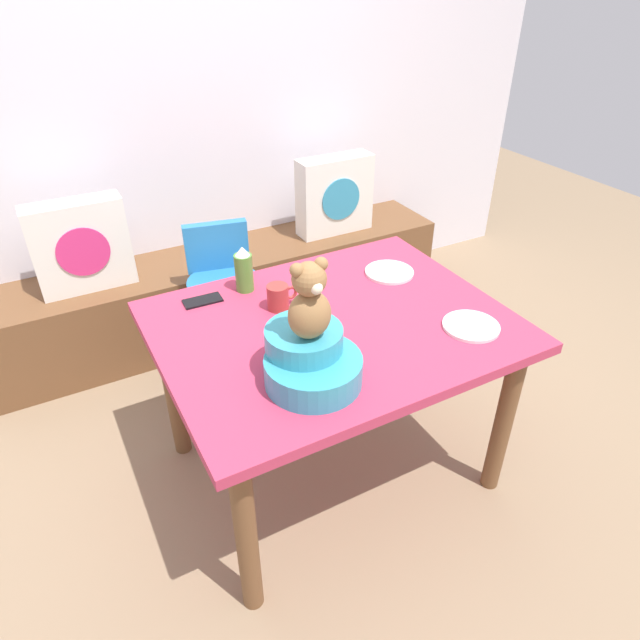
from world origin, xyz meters
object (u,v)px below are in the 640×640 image
(ketchup_bottle, at_px, (244,270))
(teddy_bear, at_px, (310,302))
(cell_phone, at_px, (203,301))
(dining_table, at_px, (333,345))
(dinner_plate_far, at_px, (471,326))
(highchair, at_px, (224,286))
(pillow_floral_left, at_px, (81,246))
(pillow_floral_right, at_px, (335,195))
(infant_seat_teal, at_px, (310,360))
(dinner_plate_near, at_px, (389,272))
(coffee_mug, at_px, (279,297))

(ketchup_bottle, bearing_deg, teddy_bear, -92.89)
(cell_phone, bearing_deg, dining_table, -132.27)
(dining_table, distance_m, dinner_plate_far, 0.50)
(highchair, relative_size, cell_phone, 5.49)
(cell_phone, bearing_deg, highchair, -24.90)
(dinner_plate_far, relative_size, cell_phone, 1.39)
(pillow_floral_left, xyz_separation_m, pillow_floral_right, (1.39, 0.00, 0.00))
(pillow_floral_right, distance_m, dinner_plate_far, 1.51)
(pillow_floral_right, bearing_deg, dinner_plate_far, -101.29)
(dining_table, bearing_deg, cell_phone, 135.65)
(pillow_floral_left, bearing_deg, infant_seat_teal, -72.30)
(dining_table, relative_size, highchair, 1.57)
(infant_seat_teal, relative_size, dinner_plate_near, 1.65)
(dinner_plate_far, bearing_deg, highchair, 117.25)
(infant_seat_teal, xyz_separation_m, dinner_plate_near, (0.60, 0.45, -0.07))
(pillow_floral_right, distance_m, cell_phone, 1.37)
(teddy_bear, bearing_deg, infant_seat_teal, 90.00)
(pillow_floral_right, relative_size, ketchup_bottle, 2.38)
(dining_table, bearing_deg, pillow_floral_left, 119.39)
(dining_table, xyz_separation_m, highchair, (-0.14, 0.80, -0.12))
(pillow_floral_right, bearing_deg, ketchup_bottle, -136.32)
(pillow_floral_left, xyz_separation_m, ketchup_bottle, (0.50, -0.85, 0.15))
(dinner_plate_near, bearing_deg, pillow_floral_right, 72.36)
(dinner_plate_far, xyz_separation_m, cell_phone, (-0.77, 0.62, -0.00))
(pillow_floral_right, distance_m, infant_seat_teal, 1.73)
(dinner_plate_far, bearing_deg, dinner_plate_near, 93.26)
(pillow_floral_right, height_order, dinner_plate_far, pillow_floral_right)
(dining_table, xyz_separation_m, teddy_bear, (-0.22, -0.24, 0.38))
(coffee_mug, relative_size, dinner_plate_far, 0.60)
(pillow_floral_left, xyz_separation_m, dinner_plate_far, (1.09, -1.48, 0.07))
(dinner_plate_near, bearing_deg, dining_table, -151.86)
(dinner_plate_far, bearing_deg, pillow_floral_left, 126.45)
(dinner_plate_near, distance_m, cell_phone, 0.76)
(coffee_mug, bearing_deg, teddy_bear, -101.96)
(infant_seat_teal, relative_size, teddy_bear, 1.32)
(highchair, bearing_deg, dining_table, -80.07)
(pillow_floral_right, relative_size, cell_phone, 3.06)
(highchair, height_order, ketchup_bottle, ketchup_bottle)
(pillow_floral_left, distance_m, ketchup_bottle, 1.00)
(cell_phone, bearing_deg, ketchup_bottle, -85.77)
(infant_seat_teal, distance_m, dinner_plate_near, 0.75)
(highchair, bearing_deg, teddy_bear, -94.37)
(infant_seat_teal, height_order, dinner_plate_far, infant_seat_teal)
(pillow_floral_left, height_order, teddy_bear, teddy_bear)
(pillow_floral_right, xyz_separation_m, dinner_plate_far, (-0.30, -1.48, 0.07))
(infant_seat_teal, bearing_deg, cell_phone, 103.69)
(pillow_floral_right, xyz_separation_m, ketchup_bottle, (-0.89, -0.85, 0.15))
(dining_table, distance_m, teddy_bear, 0.50)
(dining_table, bearing_deg, dinner_plate_near, 28.14)
(pillow_floral_left, bearing_deg, ketchup_bottle, -59.81)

